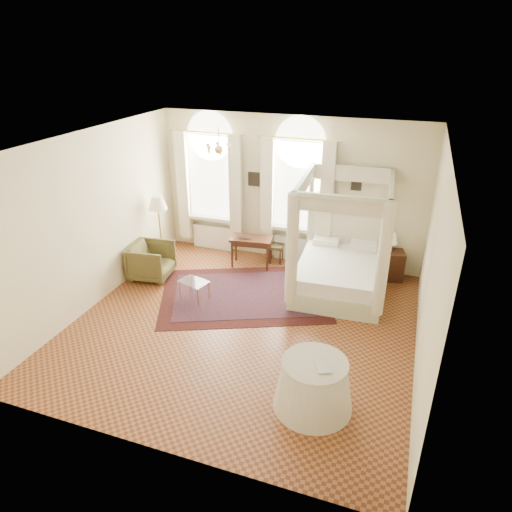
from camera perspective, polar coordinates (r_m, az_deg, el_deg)
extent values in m
plane|color=brown|center=(8.45, -1.59, -8.52)|extent=(6.00, 6.00, 0.00)
plane|color=beige|center=(10.33, 4.26, 8.12)|extent=(6.00, 0.00, 6.00)
plane|color=beige|center=(5.33, -13.53, -10.67)|extent=(6.00, 0.00, 6.00)
plane|color=beige|center=(9.10, -19.74, 4.19)|extent=(0.00, 6.00, 6.00)
plane|color=beige|center=(7.23, 21.06, -1.52)|extent=(0.00, 6.00, 6.00)
plane|color=white|center=(7.15, -1.92, 13.96)|extent=(6.00, 6.00, 0.00)
cube|color=white|center=(10.88, -5.58, 9.80)|extent=(1.10, 0.04, 1.90)
cylinder|color=white|center=(10.67, -5.80, 14.72)|extent=(1.10, 0.04, 1.10)
cube|color=white|center=(11.11, -5.56, 4.77)|extent=(1.32, 0.24, 0.08)
cube|color=beige|center=(11.10, -9.08, 8.57)|extent=(0.28, 0.14, 2.60)
cube|color=beige|center=(10.55, -2.56, 7.97)|extent=(0.28, 0.14, 2.60)
cube|color=white|center=(11.32, -5.41, 2.39)|extent=(1.00, 0.12, 0.58)
cube|color=white|center=(10.21, 5.34, 8.75)|extent=(1.10, 0.04, 1.90)
cylinder|color=white|center=(9.98, 5.56, 13.98)|extent=(1.10, 0.04, 1.10)
cube|color=white|center=(10.46, 4.99, 3.42)|extent=(1.32, 0.24, 0.08)
cube|color=beige|center=(10.30, 1.40, 7.55)|extent=(0.28, 0.14, 2.60)
cube|color=beige|center=(9.99, 8.78, 6.68)|extent=(0.28, 0.14, 2.60)
cube|color=white|center=(10.68, 4.92, 0.92)|extent=(1.00, 0.12, 0.58)
cylinder|color=gold|center=(8.61, -4.71, 14.54)|extent=(0.02, 0.02, 0.40)
sphere|color=gold|center=(8.66, -4.66, 13.11)|extent=(0.16, 0.16, 0.16)
sphere|color=beige|center=(8.56, -3.29, 13.48)|extent=(0.07, 0.07, 0.07)
sphere|color=beige|center=(8.77, -3.49, 13.78)|extent=(0.07, 0.07, 0.07)
sphere|color=beige|center=(8.85, -4.84, 13.85)|extent=(0.07, 0.07, 0.07)
sphere|color=beige|center=(8.73, -6.04, 13.63)|extent=(0.07, 0.07, 0.07)
sphere|color=beige|center=(8.52, -5.90, 13.34)|extent=(0.07, 0.07, 0.07)
sphere|color=beige|center=(8.43, -4.50, 13.26)|extent=(0.07, 0.07, 0.07)
cube|color=black|center=(10.49, -0.29, 9.60)|extent=(0.26, 0.03, 0.32)
cube|color=black|center=(9.96, 12.43, 8.72)|extent=(0.22, 0.03, 0.26)
cube|color=beige|center=(9.57, 10.24, -3.28)|extent=(1.85, 2.23, 0.37)
cube|color=white|center=(9.42, 10.39, -1.55)|extent=(1.74, 2.13, 0.28)
cube|color=beige|center=(10.19, 11.22, 3.02)|extent=(1.73, 0.19, 1.22)
cube|color=beige|center=(10.16, 6.82, 4.81)|extent=(0.10, 0.10, 2.34)
cube|color=beige|center=(10.06, 15.87, 3.78)|extent=(0.10, 0.10, 2.34)
cube|color=beige|center=(8.33, 4.50, 0.12)|extent=(0.10, 0.10, 2.34)
cube|color=beige|center=(8.21, 15.52, -1.20)|extent=(0.10, 0.10, 2.34)
cube|color=beige|center=(9.72, 11.92, 10.74)|extent=(1.73, 0.19, 0.08)
cube|color=beige|center=(7.80, 10.62, 7.19)|extent=(1.73, 0.19, 0.08)
cube|color=beige|center=(8.85, 6.11, 9.68)|extent=(0.21, 2.13, 0.08)
cube|color=beige|center=(8.73, 16.62, 8.55)|extent=(0.21, 2.13, 0.08)
cube|color=beige|center=(9.76, 11.85, 9.93)|extent=(1.79, 0.15, 0.28)
cube|color=beige|center=(7.84, 10.53, 6.21)|extent=(1.79, 0.15, 0.28)
cube|color=beige|center=(8.89, 6.06, 8.80)|extent=(0.17, 2.19, 0.28)
cube|color=beige|center=(8.77, 16.51, 7.67)|extent=(0.17, 2.19, 0.28)
cylinder|color=beige|center=(8.29, 4.52, 0.75)|extent=(0.22, 0.22, 2.13)
cylinder|color=beige|center=(8.17, 15.61, -0.56)|extent=(0.22, 0.22, 2.13)
cube|color=#3D1E10|center=(10.23, 16.63, -1.13)|extent=(0.54, 0.51, 0.65)
cylinder|color=gold|center=(10.04, 16.40, 1.10)|extent=(0.12, 0.12, 0.20)
cone|color=beige|center=(9.97, 16.54, 2.15)|extent=(0.28, 0.28, 0.22)
cube|color=#3D1E10|center=(10.24, -0.61, 2.15)|extent=(0.98, 0.59, 0.06)
cube|color=#3D1E10|center=(10.28, -0.60, 1.73)|extent=(0.87, 0.49, 0.09)
cylinder|color=#3D1E10|center=(10.64, -2.52, 1.03)|extent=(0.05, 0.05, 0.65)
cylinder|color=#3D1E10|center=(10.48, 1.79, 0.65)|extent=(0.05, 0.05, 0.65)
cylinder|color=#3D1E10|center=(10.31, -3.02, 0.20)|extent=(0.05, 0.05, 0.65)
cylinder|color=#3D1E10|center=(10.15, 1.41, -0.21)|extent=(0.05, 0.05, 0.65)
imported|color=black|center=(10.23, -1.45, 2.36)|extent=(0.32, 0.23, 0.02)
cube|color=#44371D|center=(10.56, 2.48, 1.25)|extent=(0.40, 0.40, 0.07)
cylinder|color=#3D1E10|center=(10.56, 1.56, -0.03)|extent=(0.04, 0.04, 0.35)
cylinder|color=#3D1E10|center=(10.50, 3.04, -0.19)|extent=(0.04, 0.04, 0.35)
cylinder|color=#3D1E10|center=(10.80, 1.90, 0.59)|extent=(0.04, 0.04, 0.35)
cylinder|color=#3D1E10|center=(10.75, 3.35, 0.43)|extent=(0.04, 0.04, 0.35)
imported|color=#4A421F|center=(10.10, -12.96, -0.61)|extent=(0.96, 0.94, 0.78)
cube|color=white|center=(9.13, -7.80, -3.22)|extent=(0.65, 0.54, 0.02)
cylinder|color=gold|center=(9.27, -9.51, -4.19)|extent=(0.02, 0.02, 0.38)
cylinder|color=gold|center=(8.97, -7.27, -5.11)|extent=(0.02, 0.02, 0.38)
cylinder|color=gold|center=(9.47, -8.17, -3.42)|extent=(0.02, 0.02, 0.38)
cylinder|color=gold|center=(9.18, -5.94, -4.30)|extent=(0.02, 0.02, 0.38)
cylinder|color=gold|center=(10.92, -11.53, -0.61)|extent=(0.28, 0.28, 0.03)
cylinder|color=gold|center=(10.64, -11.85, 2.73)|extent=(0.04, 0.04, 1.41)
cone|color=beige|center=(10.38, -12.22, 6.55)|extent=(0.41, 0.41, 0.30)
cube|color=#3D110E|center=(9.35, -1.51, -4.83)|extent=(3.99, 3.51, 0.01)
cube|color=black|center=(9.35, -1.51, -4.80)|extent=(3.31, 2.82, 0.01)
cone|color=beige|center=(6.66, 7.20, -15.75)|extent=(1.13, 1.13, 0.73)
cylinder|color=beige|center=(6.41, 7.39, -13.17)|extent=(0.92, 0.92, 0.04)
imported|color=black|center=(6.29, 7.54, -13.67)|extent=(0.27, 0.31, 0.02)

